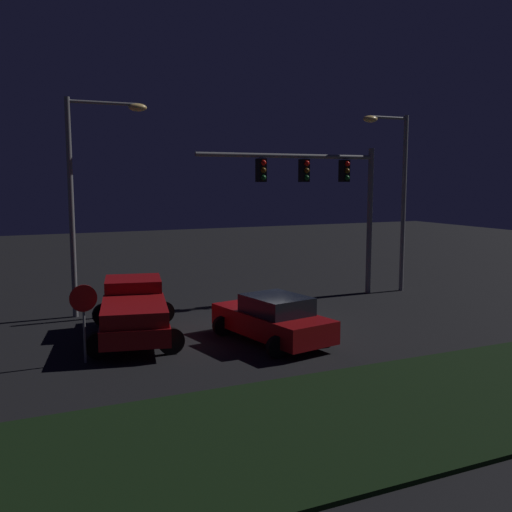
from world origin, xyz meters
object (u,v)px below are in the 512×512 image
traffic_signal_gantry (324,185)px  street_lamp_left (88,179)px  car_sedan (273,319)px  street_lamp_right (396,182)px  stop_sign (84,308)px  pickup_truck (134,307)px

traffic_signal_gantry → street_lamp_left: size_ratio=1.03×
car_sedan → traffic_signal_gantry: traffic_signal_gantry is taller
street_lamp_left → street_lamp_right: street_lamp_left is taller
car_sedan → traffic_signal_gantry: (5.12, 5.47, 4.16)m
car_sedan → traffic_signal_gantry: bearing=-53.6°
traffic_signal_gantry → street_lamp_left: bearing=176.0°
street_lamp_right → stop_sign: 15.79m
car_sedan → street_lamp_left: 8.85m
traffic_signal_gantry → street_lamp_right: (3.68, -0.18, 0.13)m
traffic_signal_gantry → stop_sign: bearing=-154.3°
traffic_signal_gantry → stop_sign: 12.52m
traffic_signal_gantry → street_lamp_left: (-9.73, 0.68, 0.23)m
pickup_truck → street_lamp_left: street_lamp_left is taller
traffic_signal_gantry → pickup_truck: bearing=-160.7°
car_sedan → street_lamp_right: street_lamp_right is taller
street_lamp_left → stop_sign: bearing=-100.9°
car_sedan → street_lamp_right: size_ratio=0.58×
street_lamp_left → street_lamp_right: (13.41, -0.86, -0.10)m
pickup_truck → traffic_signal_gantry: (9.00, 3.15, 3.90)m
pickup_truck → stop_sign: (-1.87, -2.08, 0.56)m
car_sedan → traffic_signal_gantry: 8.57m
car_sedan → street_lamp_right: 11.13m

